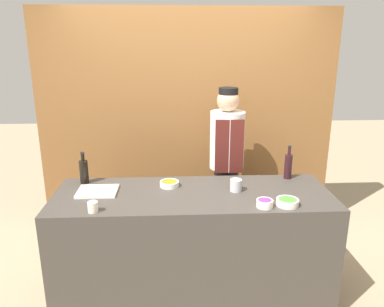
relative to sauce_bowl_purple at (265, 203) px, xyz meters
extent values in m
plane|color=tan|center=(-0.50, 0.28, -0.95)|extent=(14.00, 14.00, 0.00)
cube|color=brown|center=(-0.50, 1.52, 0.25)|extent=(3.12, 0.18, 2.40)
cube|color=#3D3833|center=(-0.50, 0.28, -0.49)|extent=(2.18, 0.76, 0.92)
cylinder|color=white|center=(0.00, 0.00, 0.00)|extent=(0.12, 0.12, 0.05)
cylinder|color=#703384|center=(0.00, 0.00, 0.02)|extent=(0.10, 0.10, 0.02)
cylinder|color=white|center=(-0.69, 0.43, -0.01)|extent=(0.15, 0.15, 0.04)
cylinder|color=orange|center=(-0.69, 0.43, 0.01)|extent=(0.13, 0.13, 0.01)
cylinder|color=white|center=(0.17, 0.02, -0.01)|extent=(0.16, 0.16, 0.05)
cylinder|color=green|center=(0.17, 0.02, 0.01)|extent=(0.13, 0.13, 0.01)
cube|color=white|center=(-1.26, 0.33, -0.02)|extent=(0.31, 0.25, 0.02)
cylinder|color=black|center=(0.34, 0.57, 0.08)|extent=(0.07, 0.07, 0.21)
cylinder|color=black|center=(0.34, 0.57, 0.21)|extent=(0.03, 0.03, 0.06)
cylinder|color=black|center=(0.34, 0.57, 0.25)|extent=(0.03, 0.03, 0.02)
cylinder|color=black|center=(-1.40, 0.55, 0.07)|extent=(0.07, 0.07, 0.20)
cylinder|color=black|center=(-1.40, 0.55, 0.19)|extent=(0.03, 0.03, 0.06)
cylinder|color=black|center=(-1.40, 0.55, 0.23)|extent=(0.03, 0.03, 0.02)
cylinder|color=silver|center=(-1.22, -0.02, 0.01)|extent=(0.07, 0.07, 0.08)
cylinder|color=#B7B7BC|center=(-0.16, 0.31, 0.02)|extent=(0.09, 0.09, 0.10)
cylinder|color=#28282D|center=(-0.13, 1.03, -0.52)|extent=(0.24, 0.24, 0.87)
cylinder|color=silver|center=(-0.13, 1.03, 0.20)|extent=(0.33, 0.33, 0.56)
cube|color=#561E19|center=(-0.13, 0.87, 0.18)|extent=(0.27, 0.02, 0.51)
sphere|color=tan|center=(-0.13, 1.03, 0.58)|extent=(0.21, 0.21, 0.21)
cylinder|color=black|center=(-0.13, 1.03, 0.66)|extent=(0.18, 0.18, 0.08)
camera|label=1|loc=(-0.65, -2.44, 1.12)|focal=35.00mm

